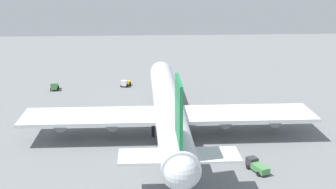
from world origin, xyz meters
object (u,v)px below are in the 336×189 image
at_px(baggage_tug, 54,86).
at_px(safety_cone_nose, 160,91).
at_px(fuel_truck, 126,83).
at_px(cargo_airplane, 168,107).
at_px(cargo_loader, 257,166).

relative_size(baggage_tug, safety_cone_nose, 5.34).
bearing_deg(baggage_tug, fuel_truck, -81.94).
relative_size(cargo_airplane, cargo_loader, 13.34).
xyz_separation_m(cargo_airplane, cargo_loader, (-21.18, -14.55, -4.60)).
height_order(baggage_tug, fuel_truck, baggage_tug).
xyz_separation_m(cargo_airplane, baggage_tug, (37.28, 31.24, -4.44)).
distance_m(cargo_airplane, baggage_tug, 48.84).
distance_m(fuel_truck, safety_cone_nose, 12.32).
xyz_separation_m(fuel_truck, safety_cone_nose, (-7.15, -10.01, -0.66)).
height_order(cargo_loader, safety_cone_nose, cargo_loader).
bearing_deg(fuel_truck, safety_cone_nose, -125.52).
height_order(fuel_truck, safety_cone_nose, fuel_truck).
height_order(cargo_loader, baggage_tug, baggage_tug).
bearing_deg(baggage_tug, cargo_airplane, -140.04).
xyz_separation_m(baggage_tug, safety_cone_nose, (-4.21, -30.75, -0.79)).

